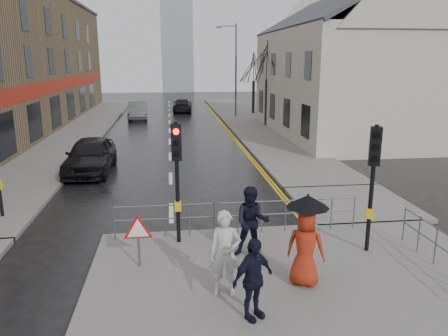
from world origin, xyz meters
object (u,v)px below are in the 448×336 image
object	(u,v)px
pedestrian_b	(252,222)
car_mid	(138,110)
car_parked	(90,155)
pedestrian_d	(253,279)
pedestrian_with_umbrella	(306,237)
pedestrian_a	(225,254)

from	to	relation	value
pedestrian_b	car_mid	size ratio (longest dim) A/B	0.40
pedestrian_b	car_parked	size ratio (longest dim) A/B	0.39
pedestrian_d	car_parked	world-z (taller)	pedestrian_d
pedestrian_with_umbrella	car_mid	world-z (taller)	pedestrian_with_umbrella
pedestrian_d	pedestrian_b	bearing A→B (deg)	48.47
pedestrian_a	pedestrian_with_umbrella	bearing A→B (deg)	15.32
pedestrian_d	car_mid	bearing A→B (deg)	66.50
pedestrian_with_umbrella	pedestrian_d	distance (m)	1.87
car_parked	car_mid	world-z (taller)	car_parked
pedestrian_with_umbrella	car_mid	distance (m)	30.94
car_parked	pedestrian_b	bearing A→B (deg)	-58.37
pedestrian_a	pedestrian_d	distance (m)	1.08
pedestrian_d	car_parked	distance (m)	13.76
pedestrian_a	pedestrian_b	distance (m)	2.02
pedestrian_b	pedestrian_d	world-z (taller)	pedestrian_b
pedestrian_a	car_mid	size ratio (longest dim) A/B	0.41
pedestrian_a	car_parked	size ratio (longest dim) A/B	0.39
pedestrian_with_umbrella	pedestrian_d	bearing A→B (deg)	-140.32
pedestrian_a	pedestrian_with_umbrella	xyz separation A→B (m)	(1.84, 0.20, 0.19)
pedestrian_a	car_mid	distance (m)	30.84
pedestrian_with_umbrella	car_mid	size ratio (longest dim) A/B	0.45
pedestrian_b	car_mid	distance (m)	29.20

